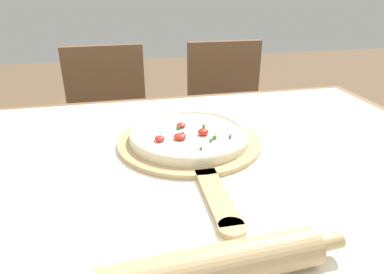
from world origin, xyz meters
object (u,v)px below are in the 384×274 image
pizza_peel (191,144)px  pizza (190,134)px  chair_left (110,127)px  chair_right (227,118)px  rolling_pin (214,266)px

pizza_peel → pizza: bearing=90.7°
chair_left → chair_right: 0.60m
chair_left → chair_right: same height
rolling_pin → chair_left: chair_left is taller
pizza → chair_right: 0.92m
pizza_peel → chair_left: 0.90m
chair_left → chair_right: (0.60, 0.00, 0.00)m
rolling_pin → pizza: bearing=82.6°
chair_left → pizza_peel: bearing=-75.7°
pizza_peel → pizza: size_ratio=1.83×
chair_left → chair_right: size_ratio=1.00×
rolling_pin → chair_right: chair_right is taller
rolling_pin → chair_left: 1.30m
pizza_peel → rolling_pin: rolling_pin is taller
pizza_peel → chair_right: chair_right is taller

